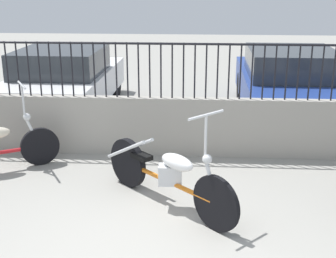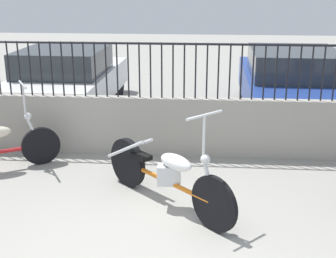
{
  "view_description": "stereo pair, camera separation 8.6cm",
  "coord_description": "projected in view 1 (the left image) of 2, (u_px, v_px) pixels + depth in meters",
  "views": [
    {
      "loc": [
        0.59,
        -4.0,
        2.68
      ],
      "look_at": [
        0.17,
        2.13,
        0.7
      ],
      "focal_mm": 50.0,
      "sensor_mm": 36.0,
      "label": 1
    },
    {
      "loc": [
        0.68,
        -3.99,
        2.68
      ],
      "look_at": [
        0.17,
        2.13,
        0.7
      ],
      "focal_mm": 50.0,
      "sensor_mm": 36.0,
      "label": 2
    }
  ],
  "objects": [
    {
      "name": "motorcycle_orange",
      "position": [
        162.0,
        172.0,
        5.74
      ],
      "size": [
        1.71,
        1.67,
        1.32
      ],
      "rotation": [
        0.0,
        0.0,
        -0.77
      ],
      "color": "black",
      "rests_on": "ground_plane"
    },
    {
      "name": "fence_railing",
      "position": [
        161.0,
        62.0,
        7.05
      ],
      "size": [
        10.44,
        0.04,
        0.85
      ],
      "color": "black",
      "rests_on": "low_wall"
    },
    {
      "name": "low_wall",
      "position": [
        161.0,
        126.0,
        7.36
      ],
      "size": [
        10.44,
        0.18,
        0.93
      ],
      "color": "#9E998E",
      "rests_on": "ground_plane"
    },
    {
      "name": "car_blue",
      "position": [
        288.0,
        83.0,
        9.31
      ],
      "size": [
        1.87,
        4.2,
        1.39
      ],
      "rotation": [
        0.0,
        0.0,
        1.56
      ],
      "color": "black",
      "rests_on": "ground_plane"
    },
    {
      "name": "car_white",
      "position": [
        64.0,
        80.0,
        9.78
      ],
      "size": [
        1.87,
        3.94,
        1.33
      ],
      "rotation": [
        0.0,
        0.0,
        1.56
      ],
      "color": "black",
      "rests_on": "ground_plane"
    }
  ]
}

